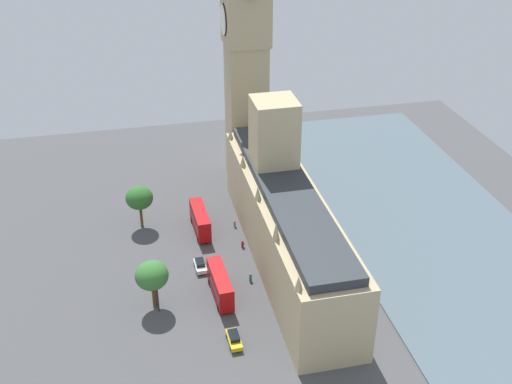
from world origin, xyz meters
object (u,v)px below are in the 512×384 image
Objects in this scene: car_yellow_cab_far_end at (234,339)px; double_decker_bus_under_trees at (200,220)px; double_decker_bus_by_river_gate at (220,284)px; clock_tower at (246,54)px; parliament_building at (285,217)px; car_white_kerbside at (200,265)px; plane_tree_leading at (152,276)px; pedestrian_trailing at (251,278)px; street_lamp_slot_10 at (157,289)px; plane_tree_midblock at (139,198)px; pedestrian_near_tower at (235,224)px; pedestrian_opposite_hall at (243,244)px; plane_tree_corner at (154,273)px.

double_decker_bus_under_trees is at bearing -90.82° from car_yellow_cab_far_end.
clock_tower is at bearing 69.36° from double_decker_bus_by_river_gate.
parliament_building is 13.41× the size of car_white_kerbside.
plane_tree_leading reaches higher than car_yellow_cab_far_end.
double_decker_bus_under_trees is at bearing -38.89° from pedestrian_trailing.
pedestrian_trailing is 0.26× the size of street_lamp_slot_10.
clock_tower is at bearing -146.72° from plane_tree_midblock.
parliament_building is 35.84× the size of pedestrian_near_tower.
pedestrian_trailing is at bearing -12.75° from pedestrian_opposite_hall.
double_decker_bus_by_river_gate is at bearing 58.35° from pedestrian_trailing.
clock_tower is 46.15m from car_white_kerbside.
plane_tree_corner is at bearing 40.71° from pedestrian_trailing.
pedestrian_near_tower is at bearing 166.34° from plane_tree_midblock.
plane_tree_midblock is (11.53, -25.28, 3.87)m from double_decker_bus_by_river_gate.
car_yellow_cab_far_end reaches higher than pedestrian_opposite_hall.
plane_tree_corner reaches higher than car_yellow_cab_far_end.
pedestrian_opposite_hall is at bearing -151.39° from car_white_kerbside.
pedestrian_near_tower is 0.18× the size of plane_tree_leading.
car_white_kerbside is 0.91× the size of car_yellow_cab_far_end.
double_decker_bus_under_trees is at bearing 56.39° from clock_tower.
pedestrian_near_tower is (0.06, -7.38, -0.03)m from pedestrian_opposite_hall.
plane_tree_corner is at bearing 60.80° from double_decker_bus_under_trees.
plane_tree_midblock is at bearing -74.14° from car_yellow_cab_far_end.
clock_tower is 6.51× the size of plane_tree_corner.
double_decker_bus_by_river_gate reaches higher than pedestrian_near_tower.
car_yellow_cab_far_end is 0.54× the size of plane_tree_corner.
pedestrian_opposite_hall is 1.05× the size of pedestrian_near_tower.
street_lamp_slot_10 is at bearing 92.00° from plane_tree_midblock.
plane_tree_midblock is (25.04, 16.44, -22.16)m from clock_tower.
parliament_building is 6.62× the size of plane_tree_corner.
pedestrian_opposite_hall is 0.19× the size of plane_tree_leading.
parliament_building is 19.10m from double_decker_bus_under_trees.
clock_tower reaches higher than parliament_building.
parliament_building is 12.17× the size of car_yellow_cab_far_end.
pedestrian_opposite_hall is at bearing 147.04° from plane_tree_midblock.
double_decker_bus_under_trees is 10.32m from pedestrian_opposite_hall.
pedestrian_trailing is at bearing -113.19° from car_yellow_cab_far_end.
clock_tower is 5.23× the size of double_decker_bus_under_trees.
car_yellow_cab_far_end is at bearing 57.08° from parliament_building.
pedestrian_opposite_hall is (-0.75, -10.58, -0.02)m from pedestrian_trailing.
double_decker_bus_under_trees and double_decker_bus_by_river_gate have the same top height.
double_decker_bus_by_river_gate reaches higher than pedestrian_trailing.
plane_tree_corner is at bearing -61.76° from pedestrian_opposite_hall.
plane_tree_leading is at bearing 59.49° from clock_tower.
plane_tree_leading is (17.10, 3.17, 5.68)m from pedestrian_trailing.
parliament_building reaches higher than double_decker_bus_under_trees.
clock_tower is at bearing -125.64° from double_decker_bus_under_trees.
pedestrian_near_tower is at bearing -130.37° from plane_tree_corner.
car_yellow_cab_far_end is 33.27m from pedestrian_near_tower.
double_decker_bus_by_river_gate is 6.75× the size of pedestrian_near_tower.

